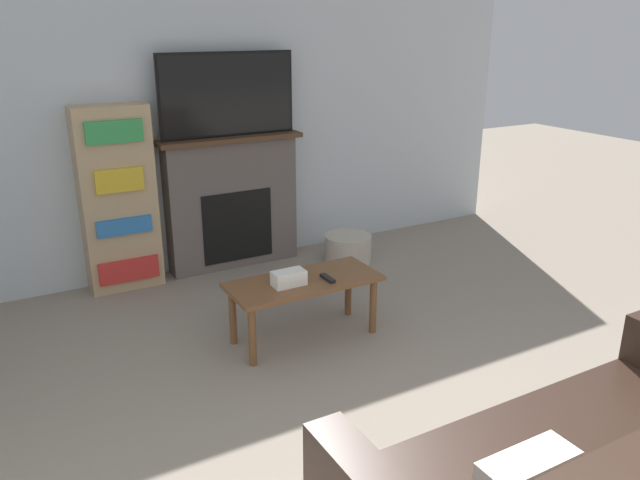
% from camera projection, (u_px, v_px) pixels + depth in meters
% --- Properties ---
extents(wall_back, '(6.31, 0.06, 2.70)m').
position_uv_depth(wall_back, '(206.00, 114.00, 5.30)').
color(wall_back, silver).
rests_on(wall_back, ground_plane).
extents(fireplace, '(1.26, 0.28, 1.17)m').
position_uv_depth(fireplace, '(232.00, 202.00, 5.50)').
color(fireplace, '#605651').
rests_on(fireplace, ground_plane).
extents(tv, '(1.18, 0.03, 0.69)m').
position_uv_depth(tv, '(228.00, 95.00, 5.18)').
color(tv, black).
rests_on(tv, fireplace).
extents(coffee_table, '(1.04, 0.45, 0.44)m').
position_uv_depth(coffee_table, '(304.00, 288.00, 4.25)').
color(coffee_table, brown).
rests_on(coffee_table, ground_plane).
extents(tissue_box, '(0.22, 0.12, 0.10)m').
position_uv_depth(tissue_box, '(289.00, 278.00, 4.12)').
color(tissue_box, white).
rests_on(tissue_box, coffee_table).
extents(remote_control, '(0.04, 0.15, 0.02)m').
position_uv_depth(remote_control, '(328.00, 278.00, 4.22)').
color(remote_control, black).
rests_on(remote_control, coffee_table).
extents(bookshelf, '(0.58, 0.29, 1.50)m').
position_uv_depth(bookshelf, '(118.00, 200.00, 4.98)').
color(bookshelf, tan).
rests_on(bookshelf, ground_plane).
extents(storage_basket, '(0.42, 0.42, 0.25)m').
position_uv_depth(storage_basket, '(348.00, 248.00, 5.72)').
color(storage_basket, '#BCB29E').
rests_on(storage_basket, ground_plane).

